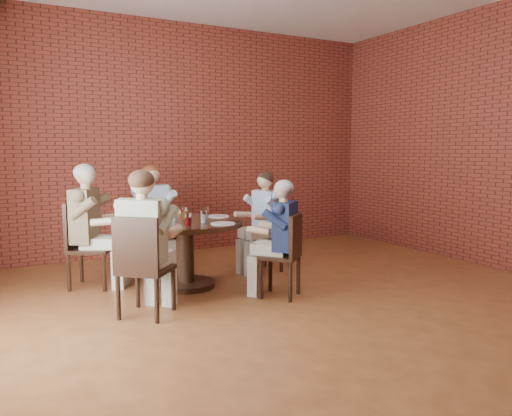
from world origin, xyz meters
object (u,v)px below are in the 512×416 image
diner_c (91,226)px  diner_d (145,244)px  chair_b (151,230)px  diner_b (153,218)px  diner_e (280,239)px  chair_a (268,233)px  diner_a (263,222)px  chair_e (286,252)px  chair_c (83,241)px  chair_d (141,263)px  smartphone (234,221)px  dining_table (185,241)px

diner_c → diner_d: bearing=-139.5°
chair_b → diner_b: 0.18m
diner_d → diner_b: bearing=-67.2°
diner_b → diner_e: size_ratio=1.10×
chair_b → diner_c: 1.02m
chair_a → diner_a: 0.16m
chair_a → diner_b: size_ratio=0.67×
chair_a → diner_a: bearing=-90.0°
diner_d → chair_e: bearing=-143.5°
chair_c → diner_c: 0.19m
diner_a → chair_a: bearing=90.0°
diner_b → diner_d: (-0.59, -1.71, 0.01)m
diner_b → chair_d: bearing=-114.4°
chair_a → diner_d: (-1.85, -0.97, 0.19)m
chair_c → chair_d: chair_c is taller
diner_a → chair_b: diner_a is taller
diner_b → smartphone: diner_b is taller
chair_b → chair_e: size_ratio=1.07×
chair_d → diner_d: bearing=-90.0°
dining_table → smartphone: (0.46, -0.29, 0.23)m
diner_d → smartphone: size_ratio=9.90×
chair_a → smartphone: chair_a is taller
chair_d → smartphone: bearing=-114.7°
dining_table → diner_c: (-0.93, 0.50, 0.16)m
chair_a → diner_e: diner_e is taller
diner_b → chair_e: bearing=-69.4°
diner_c → chair_d: (0.20, -1.31, -0.17)m
chair_d → diner_d: size_ratio=0.70×
smartphone → diner_c: bearing=128.9°
chair_d → diner_c: bearing=-39.4°
diner_a → chair_c: size_ratio=1.31×
diner_b → chair_c: 1.03m
chair_c → dining_table: bearing=-90.0°
chair_a → diner_e: size_ratio=0.73×
chair_a → diner_c: 2.14m
smartphone → diner_e: bearing=-84.0°
dining_table → diner_a: diner_a is taller
chair_b → smartphone: size_ratio=6.89×
diner_b → chair_c: (-0.93, -0.42, -0.15)m
diner_a → diner_b: (-1.19, 0.75, 0.04)m
chair_d → diner_d: diner_d is taller
chair_b → diner_d: 1.89m
diner_c → chair_c: bearing=90.0°
diner_c → chair_e: 2.21m
diner_d → chair_a: bearing=-110.5°
diner_a → diner_d: 2.02m
diner_a → diner_b: 1.41m
chair_e → diner_b: bearing=-106.8°
diner_a → diner_d: (-1.78, -0.96, 0.05)m
diner_b → chair_c: diner_b is taller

